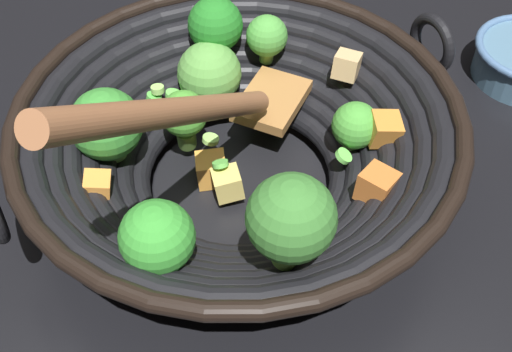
% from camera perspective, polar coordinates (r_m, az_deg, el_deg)
% --- Properties ---
extents(ground_plane, '(4.00, 4.00, 0.00)m').
position_cam_1_polar(ground_plane, '(0.57, -1.39, -1.15)').
color(ground_plane, black).
extents(wok, '(0.36, 0.37, 0.25)m').
position_cam_1_polar(wok, '(0.52, -1.71, 3.22)').
color(wok, black).
rests_on(wok, ground).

